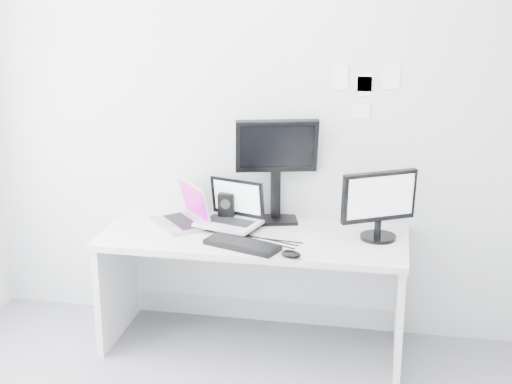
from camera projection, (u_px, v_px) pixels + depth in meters
back_wall at (264, 119)px, 4.54m from camera, size 3.60×0.00×3.60m
desk at (253, 291)px, 4.50m from camera, size 1.80×0.70×0.73m
macbook at (179, 204)px, 4.51m from camera, size 0.44×0.45×0.27m
speaker at (227, 208)px, 4.57m from camera, size 0.11×0.11×0.19m
dell_laptop at (228, 206)px, 4.43m from camera, size 0.42×0.37×0.30m
rear_monitor at (276, 169)px, 4.52m from camera, size 0.52×0.30×0.67m
samsung_monitor at (380, 205)px, 4.26m from camera, size 0.50×0.41×0.42m
keyboard at (242, 245)px, 4.19m from camera, size 0.46×0.29×0.03m
mouse at (291, 254)px, 4.04m from camera, size 0.13×0.11×0.04m
wall_note_0 at (340, 77)px, 4.37m from camera, size 0.10×0.00×0.14m
wall_note_1 at (365, 85)px, 4.36m from camera, size 0.09×0.00×0.13m
wall_note_2 at (392, 77)px, 4.32m from camera, size 0.10×0.00×0.14m
wall_note_3 at (360, 112)px, 4.41m from camera, size 0.11×0.00×0.08m
wall_note_4 at (365, 84)px, 4.36m from camera, size 0.09×0.00×0.09m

